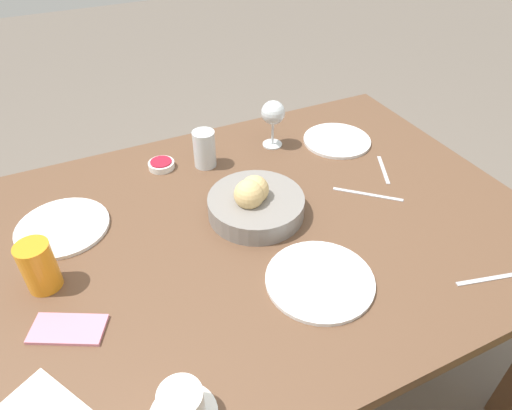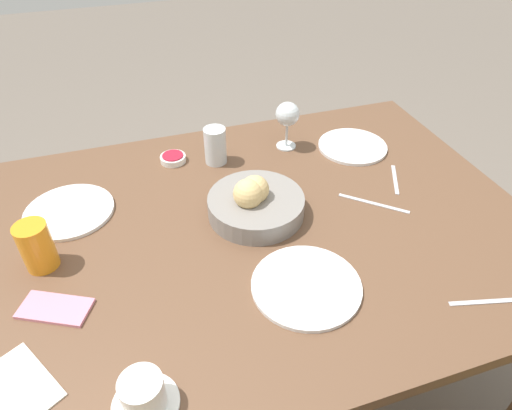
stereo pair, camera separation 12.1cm
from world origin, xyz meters
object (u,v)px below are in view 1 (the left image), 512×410
(juice_glass, at_px, (39,266))
(spoon_coffee, at_px, (383,170))
(jam_bowl_berry, at_px, (161,165))
(plate_far_center, at_px, (320,280))
(water_tumbler, at_px, (204,149))
(plate_near_left, at_px, (337,140))
(cell_phone, at_px, (68,329))
(knife_silver, at_px, (368,194))
(wine_glass, at_px, (273,114))
(plate_near_right, at_px, (63,227))
(fork_silver, at_px, (496,278))
(bread_basket, at_px, (255,203))
(coffee_cup, at_px, (182,407))

(juice_glass, relative_size, spoon_coffee, 0.89)
(juice_glass, height_order, jam_bowl_berry, juice_glass)
(plate_far_center, distance_m, water_tumbler, 0.57)
(plate_near_left, relative_size, juice_glass, 1.83)
(juice_glass, bearing_deg, cell_phone, 100.51)
(jam_bowl_berry, relative_size, knife_silver, 0.52)
(wine_glass, bearing_deg, plate_near_right, 11.29)
(plate_far_center, bearing_deg, fork_silver, 156.03)
(water_tumbler, distance_m, wine_glass, 0.25)
(bread_basket, height_order, plate_near_right, bread_basket)
(knife_silver, bearing_deg, plate_far_center, 36.70)
(plate_near_right, distance_m, spoon_coffee, 0.93)
(bread_basket, bearing_deg, juice_glass, 2.48)
(jam_bowl_berry, bearing_deg, fork_silver, 126.28)
(plate_near_right, xyz_separation_m, jam_bowl_berry, (-0.31, -0.16, 0.01))
(plate_near_left, bearing_deg, knife_silver, 73.83)
(coffee_cup, height_order, fork_silver, coffee_cup)
(bread_basket, distance_m, spoon_coffee, 0.44)
(jam_bowl_berry, xyz_separation_m, spoon_coffee, (-0.61, 0.30, -0.01))
(coffee_cup, bearing_deg, wine_glass, -126.70)
(juice_glass, height_order, wine_glass, wine_glass)
(bread_basket, xyz_separation_m, water_tumbler, (0.04, -0.28, 0.02))
(water_tumbler, bearing_deg, coffee_cup, 66.68)
(plate_near_right, bearing_deg, bread_basket, 161.26)
(plate_far_center, distance_m, spoon_coffee, 0.51)
(bread_basket, distance_m, wine_glass, 0.37)
(plate_near_left, bearing_deg, juice_glass, 14.64)
(plate_near_left, xyz_separation_m, knife_silver, (0.08, 0.28, -0.00))
(plate_near_left, bearing_deg, coffee_cup, 41.42)
(coffee_cup, xyz_separation_m, cell_phone, (0.16, -0.27, -0.03))
(juice_glass, distance_m, coffee_cup, 0.46)
(coffee_cup, distance_m, knife_silver, 0.78)
(plate_near_right, relative_size, wine_glass, 1.52)
(water_tumbler, relative_size, coffee_cup, 0.94)
(bread_basket, xyz_separation_m, wine_glass, (-0.20, -0.30, 0.07))
(fork_silver, bearing_deg, wine_glass, -75.09)
(plate_far_center, bearing_deg, plate_near_right, -41.18)
(plate_far_center, xyz_separation_m, juice_glass, (0.56, -0.26, 0.06))
(bread_basket, bearing_deg, plate_near_right, -18.74)
(plate_near_left, bearing_deg, fork_silver, 89.46)
(plate_near_right, xyz_separation_m, knife_silver, (-0.80, 0.22, -0.00))
(juice_glass, distance_m, water_tumbler, 0.58)
(plate_far_center, xyz_separation_m, coffee_cup, (0.38, 0.16, 0.03))
(water_tumbler, height_order, cell_phone, water_tumbler)
(plate_near_left, relative_size, water_tumbler, 1.93)
(plate_near_right, relative_size, spoon_coffee, 1.73)
(bread_basket, height_order, wine_glass, wine_glass)
(cell_phone, bearing_deg, wine_glass, -146.60)
(coffee_cup, bearing_deg, plate_near_left, -138.58)
(fork_silver, xyz_separation_m, knife_silver, (0.08, -0.39, 0.00))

